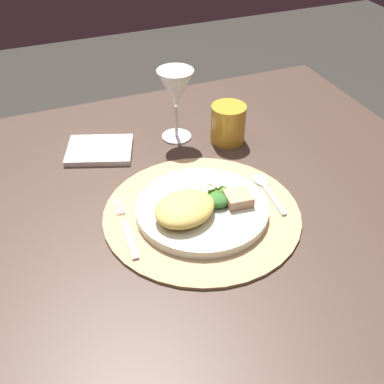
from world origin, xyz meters
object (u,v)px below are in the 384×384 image
at_px(spoon, 265,186).
at_px(napkin, 100,150).
at_px(dinner_plate, 202,209).
at_px(fork, 127,230).
at_px(wine_glass, 176,91).
at_px(amber_tumbler, 228,124).
at_px(dining_table, 159,257).

xyz_separation_m(spoon, napkin, (-0.28, 0.26, -0.00)).
bearing_deg(spoon, dinner_plate, -169.64).
relative_size(fork, spoon, 1.22).
xyz_separation_m(spoon, wine_glass, (-0.09, 0.26, 0.11)).
bearing_deg(napkin, amber_tumbler, -11.77).
distance_m(dining_table, wine_glass, 0.37).
bearing_deg(fork, napkin, 86.29).
bearing_deg(wine_glass, fork, -125.60).
distance_m(spoon, wine_glass, 0.30).
height_order(dining_table, wine_glass, wine_glass).
xyz_separation_m(fork, amber_tumbler, (0.31, 0.22, 0.04)).
bearing_deg(amber_tumbler, dinner_plate, -125.16).
relative_size(wine_glass, amber_tumbler, 1.89).
relative_size(spoon, napkin, 0.97).
bearing_deg(amber_tumbler, napkin, 168.23).
xyz_separation_m(spoon, amber_tumbler, (0.01, 0.20, 0.04)).
height_order(dining_table, amber_tumbler, amber_tumbler).
relative_size(spoon, amber_tumbler, 1.57).
bearing_deg(fork, dinner_plate, -1.00).
distance_m(fork, amber_tumbler, 0.38).
bearing_deg(fork, dining_table, 27.04).
height_order(dining_table, spoon, spoon).
distance_m(spoon, amber_tumbler, 0.20).
xyz_separation_m(fork, wine_glass, (0.20, 0.28, 0.11)).
distance_m(dinner_plate, napkin, 0.31).
bearing_deg(napkin, wine_glass, -0.96).
bearing_deg(dinner_plate, amber_tumbler, 54.84).
bearing_deg(dining_table, napkin, 101.11).
relative_size(dining_table, spoon, 9.25).
relative_size(dining_table, wine_glass, 7.66).
relative_size(dinner_plate, wine_glass, 1.49).
bearing_deg(spoon, napkin, 136.86).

